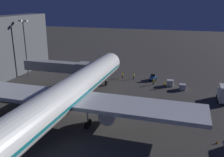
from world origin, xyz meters
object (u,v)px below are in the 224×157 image
at_px(airliner_at_gate, 63,98).
at_px(ground_crew_near_nose_gear, 153,81).
at_px(jet_bridge, 63,67).
at_px(ground_crew_marshaller_fwd, 165,84).
at_px(baggage_container_near_belt, 170,83).
at_px(baggage_container_mid_row, 182,87).
at_px(ground_crew_by_belt_loader, 134,76).
at_px(ground_crew_by_tug, 122,75).
at_px(apron_floodlight_mast, 25,44).
at_px(traffic_cone_wingtip_svc_side, 217,142).
at_px(traffic_cone_nose_starboard, 105,78).
at_px(traffic_cone_nose_port, 120,79).
at_px(cargo_truck_aft, 223,93).
at_px(baggage_tug_lead, 153,78).

distance_m(airliner_at_gate, ground_crew_near_nose_gear, 30.85).
height_order(jet_bridge, ground_crew_marshaller_fwd, jet_bridge).
distance_m(baggage_container_near_belt, ground_crew_marshaller_fwd, 2.61).
xyz_separation_m(airliner_at_gate, baggage_container_mid_row, (-19.71, -26.29, -4.61)).
height_order(airliner_at_gate, ground_crew_near_nose_gear, airliner_at_gate).
xyz_separation_m(ground_crew_by_belt_loader, ground_crew_by_tug, (3.35, -0.06, -0.04)).
xyz_separation_m(apron_floodlight_mast, ground_crew_by_belt_loader, (-31.30, -6.15, -8.78)).
xyz_separation_m(baggage_container_near_belt, traffic_cone_wingtip_svc_side, (-9.51, 26.64, -0.53)).
xyz_separation_m(ground_crew_by_belt_loader, traffic_cone_nose_starboard, (8.00, 2.12, -0.69)).
xyz_separation_m(apron_floodlight_mast, traffic_cone_nose_port, (-27.70, -4.03, -9.48)).
relative_size(baggage_container_near_belt, baggage_container_mid_row, 1.02).
bearing_deg(traffic_cone_nose_starboard, ground_crew_near_nose_gear, 174.48).
height_order(baggage_container_near_belt, traffic_cone_nose_port, baggage_container_near_belt).
bearing_deg(ground_crew_marshaller_fwd, jet_bridge, 15.65).
relative_size(baggage_container_near_belt, traffic_cone_nose_starboard, 3.07).
height_order(cargo_truck_aft, ground_crew_by_belt_loader, cargo_truck_aft).
bearing_deg(ground_crew_by_belt_loader, traffic_cone_wingtip_svc_side, 124.14).
xyz_separation_m(jet_bridge, traffic_cone_wingtip_svc_side, (-36.12, 17.20, -5.19)).
xyz_separation_m(ground_crew_by_belt_loader, traffic_cone_wingtip_svc_side, (-20.14, 29.70, -0.69)).
relative_size(baggage_container_near_belt, traffic_cone_wingtip_svc_side, 3.07).
bearing_deg(ground_crew_by_belt_loader, traffic_cone_nose_port, 30.44).
height_order(ground_crew_by_tug, traffic_cone_nose_port, ground_crew_by_tug).
bearing_deg(baggage_container_mid_row, baggage_container_near_belt, -33.91).
bearing_deg(traffic_cone_nose_starboard, traffic_cone_wingtip_svc_side, 135.58).
distance_m(baggage_container_near_belt, traffic_cone_nose_starboard, 18.67).
relative_size(cargo_truck_aft, ground_crew_near_nose_gear, 3.03).
distance_m(apron_floodlight_mast, traffic_cone_nose_starboard, 25.47).
bearing_deg(traffic_cone_nose_starboard, ground_crew_marshaller_fwd, 169.45).
relative_size(ground_crew_by_belt_loader, ground_crew_marshaller_fwd, 0.95).
distance_m(jet_bridge, ground_crew_marshaller_fwd, 26.79).
xyz_separation_m(apron_floodlight_mast, ground_crew_near_nose_gear, (-37.59, -2.65, -8.77)).
bearing_deg(ground_crew_by_belt_loader, traffic_cone_nose_starboard, 14.82).
xyz_separation_m(baggage_container_mid_row, ground_crew_marshaller_fwd, (4.46, 0.11, 0.28)).
bearing_deg(airliner_at_gate, traffic_cone_wingtip_svc_side, -175.91).
bearing_deg(cargo_truck_aft, traffic_cone_wingtip_svc_side, 81.87).
bearing_deg(baggage_tug_lead, ground_crew_near_nose_gear, 99.83).
distance_m(baggage_container_near_belt, ground_crew_by_belt_loader, 11.06).
xyz_separation_m(cargo_truck_aft, ground_crew_marshaller_fwd, (13.43, -5.17, -0.89)).
height_order(apron_floodlight_mast, cargo_truck_aft, apron_floodlight_mast).
height_order(baggage_container_near_belt, ground_crew_by_tug, ground_crew_by_tug).
bearing_deg(traffic_cone_nose_port, baggage_container_mid_row, 169.83).
bearing_deg(traffic_cone_nose_starboard, baggage_container_near_belt, 177.12).
bearing_deg(ground_crew_marshaller_fwd, baggage_tug_lead, -56.64).
xyz_separation_m(apron_floodlight_mast, cargo_truck_aft, (-54.18, 4.39, -7.84)).
height_order(ground_crew_marshaller_fwd, traffic_cone_nose_starboard, ground_crew_marshaller_fwd).
height_order(ground_crew_marshaller_fwd, traffic_cone_nose_port, ground_crew_marshaller_fwd).
bearing_deg(apron_floodlight_mast, cargo_truck_aft, 175.37).
bearing_deg(traffic_cone_wingtip_svc_side, apron_floodlight_mast, -24.59).
xyz_separation_m(ground_crew_near_nose_gear, ground_crew_by_belt_loader, (6.28, -3.50, -0.02)).
bearing_deg(baggage_container_mid_row, ground_crew_by_tug, -17.12).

